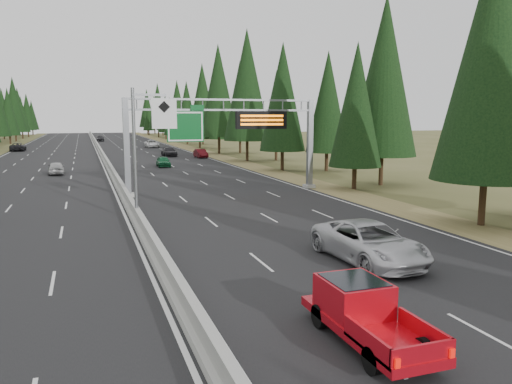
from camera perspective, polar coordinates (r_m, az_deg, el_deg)
road at (r=85.73m, az=-17.16°, el=3.93°), size 32.00×260.00×0.08m
shoulder_right at (r=88.14m, az=-5.50°, el=4.38°), size 3.60×260.00×0.06m
median_barrier at (r=85.70m, az=-17.18°, el=4.18°), size 0.70×260.00×0.85m
sign_gantry at (r=42.03m, az=-2.82°, el=7.04°), size 16.75×0.98×7.80m
hov_sign_pole at (r=30.65m, az=-12.64°, el=5.27°), size 2.80×0.50×8.00m
tree_row_right at (r=75.95m, az=-0.21°, el=10.83°), size 11.74×242.10×18.91m
silver_minivan at (r=22.50m, az=12.79°, el=-5.61°), size 3.15×6.35×1.73m
red_pickup at (r=14.90m, az=11.83°, el=-12.82°), size 1.78×4.99×1.63m
car_ahead_green at (r=65.10m, az=-10.55°, el=3.45°), size 1.74×4.04×1.36m
car_ahead_dkred at (r=78.82m, az=-6.33°, el=4.41°), size 1.60×4.16×1.35m
car_ahead_dkgrey at (r=82.65m, az=-9.91°, el=4.55°), size 2.14×5.00×1.44m
car_ahead_white at (r=107.30m, az=-11.81°, el=5.42°), size 2.67×5.69×1.57m
car_ahead_far at (r=139.28m, az=-17.38°, el=5.89°), size 1.89×4.61×1.56m
car_onc_white at (r=59.80m, az=-21.87°, el=2.57°), size 1.85×4.23×1.42m
car_onc_far at (r=104.42m, az=-25.55°, el=4.68°), size 2.68×5.63×1.55m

